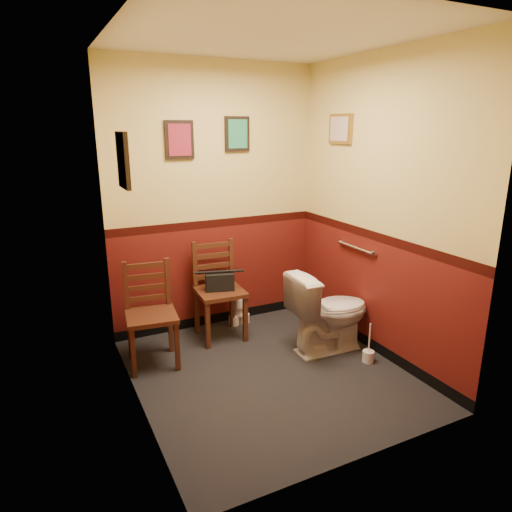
{
  "coord_description": "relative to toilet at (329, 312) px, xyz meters",
  "views": [
    {
      "loc": [
        -1.67,
        -3.13,
        2.07
      ],
      "look_at": [
        0.0,
        0.25,
        1.0
      ],
      "focal_mm": 32.0,
      "sensor_mm": 36.0,
      "label": 1
    }
  ],
  "objects": [
    {
      "name": "floor",
      "position": [
        -0.72,
        -0.15,
        -0.39
      ],
      "size": [
        2.2,
        2.4,
        0.0
      ],
      "primitive_type": "cube",
      "color": "black",
      "rests_on": "ground"
    },
    {
      "name": "ceiling",
      "position": [
        -0.72,
        -0.15,
        2.31
      ],
      "size": [
        2.2,
        2.4,
        0.0
      ],
      "primitive_type": "cube",
      "rotation": [
        3.14,
        0.0,
        0.0
      ],
      "color": "silver",
      "rests_on": "ground"
    },
    {
      "name": "wall_back",
      "position": [
        -0.72,
        1.05,
        0.96
      ],
      "size": [
        2.2,
        0.0,
        2.7
      ],
      "primitive_type": "cube",
      "rotation": [
        1.57,
        0.0,
        0.0
      ],
      "color": "#561410",
      "rests_on": "ground"
    },
    {
      "name": "wall_front",
      "position": [
        -0.72,
        -1.35,
        0.96
      ],
      "size": [
        2.2,
        0.0,
        2.7
      ],
      "primitive_type": "cube",
      "rotation": [
        -1.57,
        0.0,
        0.0
      ],
      "color": "#561410",
      "rests_on": "ground"
    },
    {
      "name": "wall_left",
      "position": [
        -1.82,
        -0.15,
        0.96
      ],
      "size": [
        0.0,
        2.4,
        2.7
      ],
      "primitive_type": "cube",
      "rotation": [
        1.57,
        0.0,
        1.57
      ],
      "color": "#561410",
      "rests_on": "ground"
    },
    {
      "name": "wall_right",
      "position": [
        0.38,
        -0.15,
        0.96
      ],
      "size": [
        0.0,
        2.4,
        2.7
      ],
      "primitive_type": "cube",
      "rotation": [
        1.57,
        0.0,
        -1.57
      ],
      "color": "#561410",
      "rests_on": "ground"
    },
    {
      "name": "grab_bar",
      "position": [
        0.35,
        0.1,
        0.56
      ],
      "size": [
        0.05,
        0.56,
        0.06
      ],
      "color": "silver",
      "rests_on": "wall_right"
    },
    {
      "name": "framed_print_back_a",
      "position": [
        -1.07,
        1.03,
        1.56
      ],
      "size": [
        0.28,
        0.04,
        0.36
      ],
      "color": "black",
      "rests_on": "wall_back"
    },
    {
      "name": "framed_print_back_b",
      "position": [
        -0.47,
        1.03,
        1.61
      ],
      "size": [
        0.26,
        0.04,
        0.34
      ],
      "color": "black",
      "rests_on": "wall_back"
    },
    {
      "name": "framed_print_left",
      "position": [
        -1.8,
        -0.05,
        1.46
      ],
      "size": [
        0.04,
        0.3,
        0.38
      ],
      "color": "black",
      "rests_on": "wall_left"
    },
    {
      "name": "framed_print_right",
      "position": [
        0.36,
        0.45,
        1.66
      ],
      "size": [
        0.04,
        0.34,
        0.28
      ],
      "color": "olive",
      "rests_on": "wall_right"
    },
    {
      "name": "toilet",
      "position": [
        0.0,
        0.0,
        0.0
      ],
      "size": [
        0.8,
        0.46,
        0.77
      ],
      "primitive_type": "imported",
      "rotation": [
        0.0,
        0.0,
        1.54
      ],
      "color": "white",
      "rests_on": "floor"
    },
    {
      "name": "toilet_brush",
      "position": [
        0.19,
        -0.37,
        -0.33
      ],
      "size": [
        0.11,
        0.11,
        0.38
      ],
      "color": "silver",
      "rests_on": "floor"
    },
    {
      "name": "chair_left",
      "position": [
        -1.56,
        0.51,
        0.08
      ],
      "size": [
        0.48,
        0.48,
        0.93
      ],
      "rotation": [
        0.0,
        0.0,
        -0.13
      ],
      "color": "#412113",
      "rests_on": "floor"
    },
    {
      "name": "chair_right",
      "position": [
        -0.82,
        0.76,
        0.1
      ],
      "size": [
        0.48,
        0.48,
        0.97
      ],
      "rotation": [
        0.0,
        0.0,
        -0.06
      ],
      "color": "#412113",
      "rests_on": "floor"
    },
    {
      "name": "handbag",
      "position": [
        -0.82,
        0.71,
        0.21
      ],
      "size": [
        0.3,
        0.21,
        0.2
      ],
      "rotation": [
        0.0,
        0.0,
        -0.27
      ],
      "color": "black",
      "rests_on": "chair_right"
    },
    {
      "name": "tp_stack",
      "position": [
        -0.52,
        0.91,
        -0.26
      ],
      "size": [
        0.23,
        0.14,
        0.3
      ],
      "color": "silver",
      "rests_on": "floor"
    }
  ]
}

